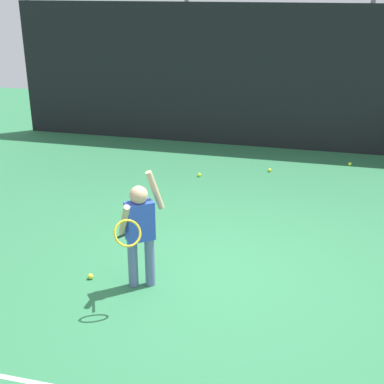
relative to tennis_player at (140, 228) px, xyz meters
The scene contains 10 objects.
ground_plane 1.16m from the tennis_player, 35.51° to the left, with size 20.00×20.00×0.00m, color #2D7247.
back_fence_windscreen 5.97m from the tennis_player, 82.89° to the left, with size 10.93×0.08×2.86m, color black.
fence_post_0 7.55m from the tennis_player, 127.62° to the left, with size 0.09×0.09×3.01m, color slate.
fence_post_1 6.09m from the tennis_player, 99.90° to the left, with size 0.09×0.09×3.01m, color slate.
fence_post_2 6.50m from the tennis_player, 67.14° to the left, with size 0.09×0.09×3.01m, color slate.
tennis_player is the anchor object (origin of this frame).
tennis_ball_0 0.94m from the tennis_player, behind, with size 0.07×0.07×0.07m, color #CCE033.
tennis_ball_2 3.80m from the tennis_player, 93.54° to the left, with size 0.07×0.07×0.07m, color #CCE033.
tennis_ball_3 5.59m from the tennis_player, 64.71° to the left, with size 0.07×0.07×0.07m, color #CCE033.
tennis_ball_6 4.45m from the tennis_player, 77.53° to the left, with size 0.07×0.07×0.07m, color #CCE033.
Camera 1 is at (1.12, -5.49, 3.21)m, focal length 50.06 mm.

